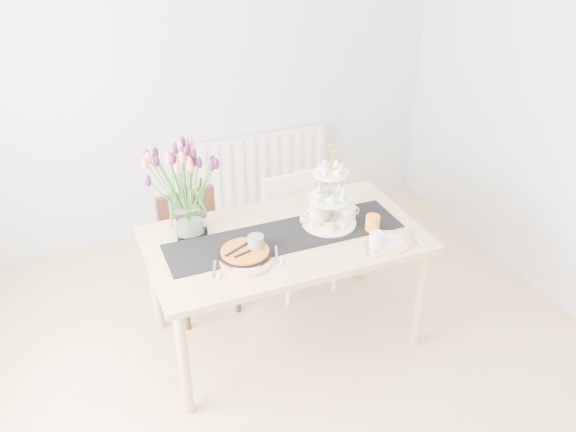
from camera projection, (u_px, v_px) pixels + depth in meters
name	position (u px, v px, depth m)	size (l,w,h in m)	color
room_shell	(314.00, 218.00, 2.65)	(4.50, 4.50, 4.50)	tan
radiator	(257.00, 170.00, 5.00)	(1.20, 0.08, 0.60)	white
dining_table	(285.00, 247.00, 3.59)	(1.60, 0.90, 0.75)	tan
chair_brown	(195.00, 244.00, 4.02)	(0.44, 0.44, 0.80)	#361C13
chair_white	(296.00, 224.00, 4.23)	(0.42, 0.42, 0.80)	white
table_runner	(285.00, 236.00, 3.55)	(1.40, 0.35, 0.01)	black
tulip_vase	(184.00, 177.00, 3.42)	(0.65, 0.65, 0.56)	silver
cake_stand	(330.00, 205.00, 3.59)	(0.33, 0.33, 0.48)	gold
teapot	(317.00, 214.00, 3.63)	(0.23, 0.19, 0.15)	white
cream_jug	(348.00, 214.00, 3.68)	(0.10, 0.10, 0.10)	white
tart_tin	(245.00, 253.00, 3.37)	(0.30, 0.30, 0.04)	black
mug_grey	(256.00, 244.00, 3.38)	(0.09, 0.09, 0.11)	slate
mug_white	(376.00, 240.00, 3.43)	(0.08, 0.08, 0.10)	silver
mug_orange	(373.00, 223.00, 3.58)	(0.08, 0.08, 0.10)	orange
plate_left	(246.00, 262.00, 3.32)	(0.29, 0.29, 0.01)	silver
plate_right	(390.00, 242.00, 3.49)	(0.24, 0.24, 0.01)	white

